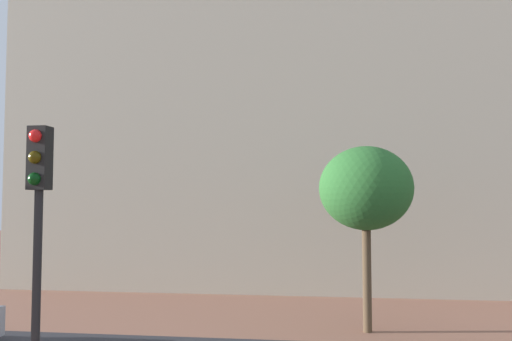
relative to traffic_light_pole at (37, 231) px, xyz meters
The scene contains 3 objects.
landmark_building 23.62m from the traffic_light_pole, 79.37° to the left, with size 29.81×14.83×30.13m.
traffic_light_pole is the anchor object (origin of this frame).
tree_curb_far 10.73m from the traffic_light_pole, 61.38° to the left, with size 2.80×2.80×5.51m.
Camera 1 is at (1.57, -2.45, 3.77)m, focal length 38.02 mm.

